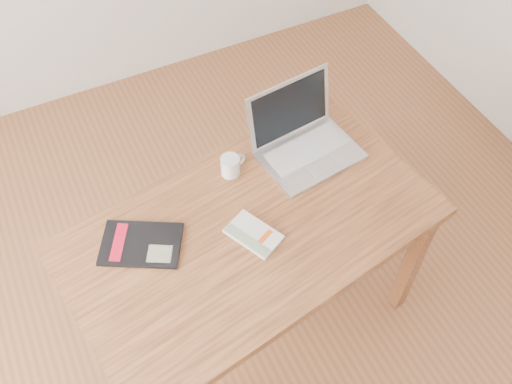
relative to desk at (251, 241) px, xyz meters
name	(u,v)px	position (x,y,z in m)	size (l,w,h in m)	color
room	(182,176)	(-0.26, -0.17, 0.69)	(4.04, 4.04, 2.70)	brown
desk	(251,241)	(0.00, 0.00, 0.00)	(1.40, 0.95, 0.75)	brown
white_guidebook	(254,234)	(-0.01, -0.04, 0.10)	(0.18, 0.22, 0.02)	beige
black_guidebook	(141,244)	(-0.37, 0.10, 0.10)	(0.32, 0.29, 0.01)	black
laptop	(303,139)	(0.34, 0.24, 0.14)	(0.40, 0.34, 0.26)	silver
coffee_mug	(231,165)	(0.04, 0.25, 0.13)	(0.10, 0.07, 0.08)	white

